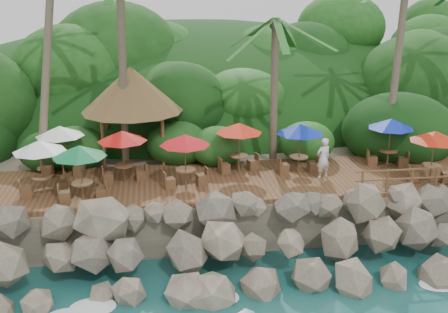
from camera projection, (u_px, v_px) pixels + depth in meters
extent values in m
plane|color=#19514F|center=(247.00, 300.00, 18.65)|extent=(140.00, 140.00, 0.00)
cube|color=gray|center=(202.00, 143.00, 33.39)|extent=(32.00, 25.20, 2.10)
ellipsoid|color=#143811|center=(193.00, 129.00, 40.77)|extent=(44.80, 28.00, 15.40)
cube|color=brown|center=(224.00, 182.00, 23.61)|extent=(26.00, 5.00, 0.20)
ellipsoid|color=white|center=(74.00, 308.00, 18.14)|extent=(1.20, 0.80, 0.06)
ellipsoid|color=white|center=(162.00, 301.00, 18.53)|extent=(1.20, 0.80, 0.06)
ellipsoid|color=white|center=(246.00, 294.00, 18.92)|extent=(1.20, 0.80, 0.06)
ellipsoid|color=white|center=(326.00, 288.00, 19.31)|extent=(1.20, 0.80, 0.06)
ellipsoid|color=white|center=(404.00, 282.00, 19.70)|extent=(1.20, 0.80, 0.06)
cylinder|color=brown|center=(47.00, 54.00, 23.85)|extent=(1.68, 2.76, 10.45)
cylinder|color=brown|center=(123.00, 66.00, 24.25)|extent=(0.74, 1.55, 9.48)
cylinder|color=brown|center=(274.00, 92.00, 25.41)|extent=(0.59, 0.59, 6.77)
ellipsoid|color=#23601E|center=(276.00, 20.00, 24.36)|extent=(6.00, 6.00, 2.40)
cylinder|color=brown|center=(397.00, 65.00, 25.77)|extent=(1.26, 1.75, 9.13)
cylinder|color=brown|center=(103.00, 144.00, 24.74)|extent=(0.16, 0.16, 2.40)
cylinder|color=brown|center=(163.00, 141.00, 25.11)|extent=(0.16, 0.16, 2.40)
cylinder|color=brown|center=(107.00, 128.00, 27.38)|extent=(0.16, 0.16, 2.40)
cylinder|color=brown|center=(162.00, 127.00, 27.74)|extent=(0.16, 0.16, 2.40)
cone|color=brown|center=(131.00, 89.00, 25.53)|extent=(4.97, 4.97, 2.20)
cylinder|color=brown|center=(83.00, 192.00, 21.18)|extent=(0.08, 0.08, 0.76)
cylinder|color=brown|center=(82.00, 183.00, 21.06)|extent=(0.86, 0.86, 0.05)
cylinder|color=brown|center=(81.00, 175.00, 20.95)|extent=(0.05, 0.05, 2.26)
cone|color=#0B6934|center=(79.00, 151.00, 20.64)|extent=(2.16, 2.16, 0.46)
cube|color=brown|center=(65.00, 197.00, 21.06)|extent=(0.48, 0.48, 0.47)
cube|color=brown|center=(102.00, 194.00, 21.40)|extent=(0.48, 0.48, 0.47)
cylinder|color=brown|center=(44.00, 186.00, 21.83)|extent=(0.08, 0.08, 0.76)
cylinder|color=brown|center=(43.00, 177.00, 21.71)|extent=(0.86, 0.86, 0.05)
cylinder|color=brown|center=(42.00, 169.00, 21.60)|extent=(0.05, 0.05, 2.26)
cone|color=silver|center=(39.00, 146.00, 21.30)|extent=(2.16, 2.16, 0.46)
cube|color=brown|center=(26.00, 192.00, 21.59)|extent=(0.54, 0.54, 0.47)
cube|color=brown|center=(62.00, 186.00, 22.17)|extent=(0.54, 0.54, 0.47)
cylinder|color=brown|center=(63.00, 168.00, 24.00)|extent=(0.08, 0.08, 0.76)
cylinder|color=brown|center=(62.00, 160.00, 23.88)|extent=(0.86, 0.86, 0.05)
cylinder|color=brown|center=(62.00, 152.00, 23.77)|extent=(0.05, 0.05, 2.26)
cone|color=silver|center=(60.00, 131.00, 23.46)|extent=(2.16, 2.16, 0.46)
cube|color=brown|center=(48.00, 170.00, 24.07)|extent=(0.50, 0.50, 0.47)
cube|color=brown|center=(79.00, 171.00, 24.02)|extent=(0.50, 0.50, 0.47)
cylinder|color=brown|center=(124.00, 174.00, 23.25)|extent=(0.08, 0.08, 0.76)
cylinder|color=brown|center=(124.00, 165.00, 23.13)|extent=(0.86, 0.86, 0.05)
cylinder|color=brown|center=(123.00, 157.00, 23.02)|extent=(0.05, 0.05, 2.26)
cone|color=red|center=(122.00, 136.00, 22.71)|extent=(2.16, 2.16, 0.46)
cube|color=brown|center=(108.00, 178.00, 23.10)|extent=(0.49, 0.49, 0.47)
cube|color=brown|center=(141.00, 175.00, 23.49)|extent=(0.49, 0.49, 0.47)
cylinder|color=brown|center=(388.00, 158.00, 25.28)|extent=(0.08, 0.08, 0.76)
cylinder|color=brown|center=(388.00, 151.00, 25.16)|extent=(0.86, 0.86, 0.05)
cylinder|color=brown|center=(389.00, 143.00, 25.05)|extent=(0.05, 0.05, 2.26)
cone|color=#0D21AB|center=(391.00, 123.00, 24.74)|extent=(2.16, 2.16, 0.46)
cube|color=brown|center=(372.00, 161.00, 25.38)|extent=(0.51, 0.51, 0.47)
cube|color=brown|center=(403.00, 162.00, 25.27)|extent=(0.51, 0.51, 0.47)
cylinder|color=brown|center=(430.00, 174.00, 23.21)|extent=(0.08, 0.08, 0.76)
cylinder|color=brown|center=(431.00, 166.00, 23.09)|extent=(0.86, 0.86, 0.05)
cylinder|color=brown|center=(432.00, 158.00, 22.97)|extent=(0.05, 0.05, 2.26)
cone|color=#B9220B|center=(435.00, 136.00, 22.67)|extent=(2.16, 2.16, 0.46)
cube|color=brown|center=(413.00, 176.00, 23.32)|extent=(0.52, 0.52, 0.47)
cube|color=brown|center=(447.00, 178.00, 23.18)|extent=(0.52, 0.52, 0.47)
cylinder|color=brown|center=(298.00, 165.00, 24.37)|extent=(0.08, 0.08, 0.76)
cylinder|color=brown|center=(299.00, 157.00, 24.25)|extent=(0.86, 0.86, 0.05)
cylinder|color=brown|center=(299.00, 149.00, 24.14)|extent=(0.05, 0.05, 2.26)
cone|color=#0C24A0|center=(300.00, 129.00, 23.84)|extent=(2.16, 2.16, 0.46)
cube|color=brown|center=(283.00, 169.00, 24.28)|extent=(0.46, 0.46, 0.47)
cube|color=brown|center=(313.00, 167.00, 24.55)|extent=(0.46, 0.46, 0.47)
cylinder|color=brown|center=(239.00, 164.00, 24.53)|extent=(0.08, 0.08, 0.76)
cylinder|color=brown|center=(239.00, 156.00, 24.40)|extent=(0.86, 0.86, 0.05)
cylinder|color=brown|center=(239.00, 148.00, 24.29)|extent=(0.05, 0.05, 2.26)
cone|color=red|center=(239.00, 128.00, 23.99)|extent=(2.16, 2.16, 0.46)
cube|color=brown|center=(225.00, 169.00, 24.30)|extent=(0.53, 0.53, 0.47)
cube|color=brown|center=(253.00, 165.00, 24.84)|extent=(0.53, 0.53, 0.47)
cylinder|color=brown|center=(186.00, 178.00, 22.69)|extent=(0.08, 0.08, 0.76)
cylinder|color=brown|center=(186.00, 170.00, 22.57)|extent=(0.86, 0.86, 0.05)
cylinder|color=brown|center=(185.00, 162.00, 22.45)|extent=(0.05, 0.05, 2.26)
cone|color=red|center=(185.00, 140.00, 22.15)|extent=(2.16, 2.16, 0.46)
cube|color=brown|center=(170.00, 183.00, 22.49)|extent=(0.52, 0.52, 0.47)
cube|color=brown|center=(202.00, 179.00, 22.97)|extent=(0.52, 0.52, 0.47)
cylinder|color=brown|center=(362.00, 182.00, 21.93)|extent=(0.10, 0.10, 1.00)
cylinder|color=brown|center=(387.00, 181.00, 22.07)|extent=(0.10, 0.10, 1.00)
cylinder|color=brown|center=(412.00, 179.00, 22.22)|extent=(0.10, 0.10, 1.00)
cylinder|color=brown|center=(436.00, 178.00, 22.36)|extent=(0.10, 0.10, 1.00)
imported|color=silver|center=(323.00, 158.00, 23.57)|extent=(0.78, 0.63, 1.86)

